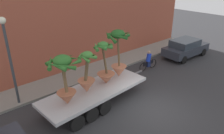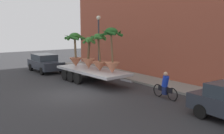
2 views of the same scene
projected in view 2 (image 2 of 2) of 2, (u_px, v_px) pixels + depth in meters
The scene contains 11 objects.
ground_plane at pixel (75, 94), 14.86m from camera, with size 60.00×60.00×0.00m, color #2D2D30.
sidewalk at pixel (148, 80), 18.43m from camera, with size 24.00×2.20×0.15m, color gray.
building_facade at pixel (166, 18), 18.73m from camera, with size 24.00×1.20×9.30m, color #9E4C38.
flatbed_trailer at pixel (89, 72), 18.10m from camera, with size 7.37×2.59×0.98m.
potted_palm_rear at pixel (112, 51), 16.20m from camera, with size 1.50×1.64×2.96m.
potted_palm_middle at pixel (99, 57), 17.10m from camera, with size 1.30×1.20×2.56m.
potted_palm_front at pixel (75, 49), 19.02m from camera, with size 1.72×1.71×2.58m.
potted_palm_extra at pixel (89, 57), 18.13m from camera, with size 1.11×1.03×2.29m.
cyclist at pixel (165, 87), 13.86m from camera, with size 1.84×0.36×1.54m.
trailing_car at pixel (45, 63), 22.48m from camera, with size 4.29×1.97×1.58m.
street_lamp at pixel (99, 36), 21.79m from camera, with size 0.36×0.36×4.83m.
Camera 2 is at (12.93, -6.80, 3.87)m, focal length 39.91 mm.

